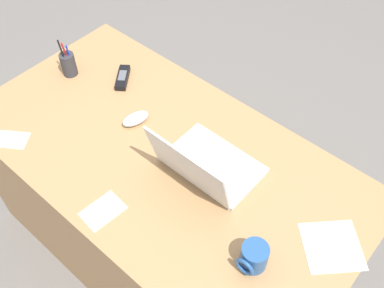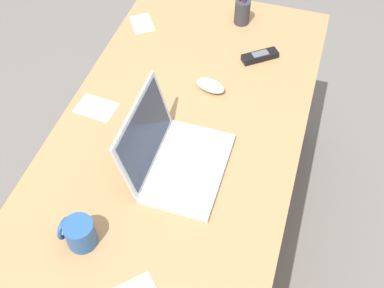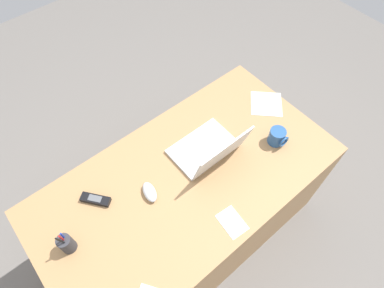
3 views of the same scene
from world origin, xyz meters
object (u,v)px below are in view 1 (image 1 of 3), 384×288
object	(u,v)px
laptop	(205,165)
pen_holder	(68,64)
cordless_phone	(123,78)
computer_mouse	(136,119)
coffee_mug_white	(253,257)

from	to	relation	value
laptop	pen_holder	world-z (taller)	laptop
cordless_phone	pen_holder	world-z (taller)	pen_holder
laptop	pen_holder	distance (m)	0.78
computer_mouse	coffee_mug_white	bearing A→B (deg)	178.99
laptop	coffee_mug_white	xyz separation A→B (m)	(-0.33, 0.17, -0.00)
coffee_mug_white	cordless_phone	world-z (taller)	coffee_mug_white
laptop	computer_mouse	xyz separation A→B (m)	(0.36, -0.01, -0.03)
pen_holder	coffee_mug_white	bearing A→B (deg)	170.01
coffee_mug_white	cordless_phone	distance (m)	0.96
laptop	cordless_phone	distance (m)	0.60
computer_mouse	cordless_phone	size ratio (longest dim) A/B	0.81
cordless_phone	computer_mouse	bearing A→B (deg)	148.18
laptop	computer_mouse	bearing A→B (deg)	-2.13
computer_mouse	coffee_mug_white	size ratio (longest dim) A/B	1.16
laptop	coffee_mug_white	bearing A→B (deg)	153.01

